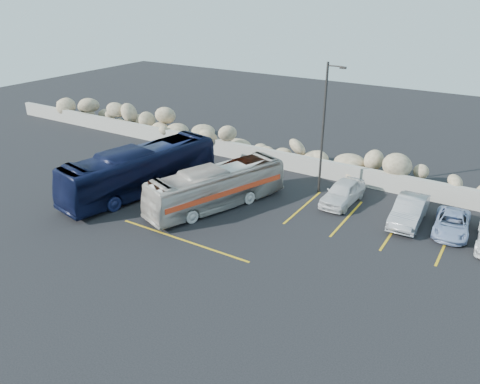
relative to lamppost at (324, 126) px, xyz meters
The scene contains 10 objects.
ground 10.73m from the lamppost, 105.05° to the right, with size 90.00×90.00×0.00m, color black.
seawall 5.14m from the lamppost, 135.63° to the left, with size 60.00×0.40×1.20m, color gray.
riprap_pile 5.40m from the lamppost, 124.63° to the left, with size 54.00×2.80×2.60m, color #927E5F, non-canonical shape.
parking_lines 6.18m from the lamppost, 62.01° to the right, with size 18.16×9.36×0.01m.
lamppost is the anchor object (origin of this frame).
vintage_bus 7.34m from the lamppost, 130.45° to the right, with size 2.06×8.80×2.45m, color beige.
tour_coach 11.51m from the lamppost, 148.44° to the right, with size 2.45×10.47×2.92m, color #101636.
car_a 4.09m from the lamppost, 22.31° to the right, with size 1.61×3.99×1.36m, color silver.
car_b 6.87m from the lamppost, 11.83° to the right, with size 1.46×4.20×1.38m, color #9D9DA1.
car_d 8.87m from the lamppost, ahead, with size 1.71×3.70×1.03m, color #8DA1C9.
Camera 1 is at (12.55, -15.94, 11.97)m, focal length 35.00 mm.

